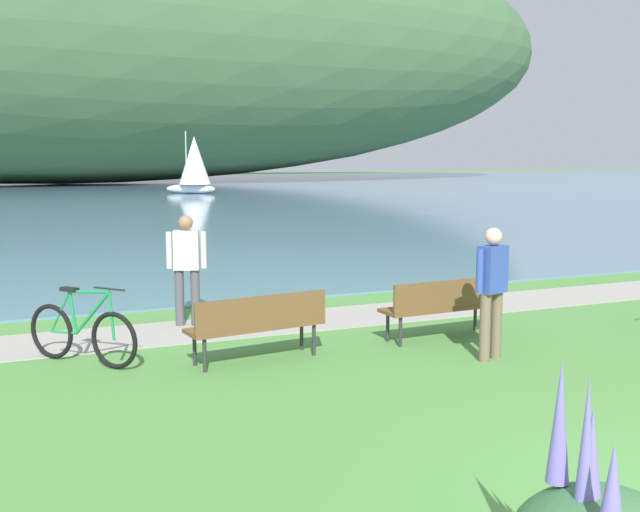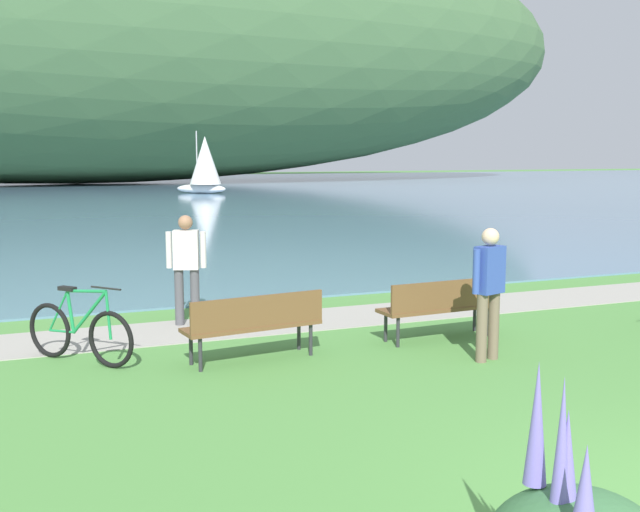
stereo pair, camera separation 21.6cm
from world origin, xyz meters
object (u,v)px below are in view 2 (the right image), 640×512
Objects in this scene: park_bench_near_camera at (254,321)px; sailboat_mid_bay at (205,164)px; person_on_the_grass at (489,285)px; bicycle_beside_path at (80,332)px; park_bench_further_along at (442,304)px; person_at_shoreline at (186,263)px.

sailboat_mid_bay reaches higher than park_bench_near_camera.
person_on_the_grass is (2.78, -1.06, 0.46)m from park_bench_near_camera.
bicycle_beside_path is at bearing 159.28° from park_bench_near_camera.
park_bench_near_camera is 1.33× the size of bicycle_beside_path.
sailboat_mid_bay is at bearing 77.51° from park_bench_near_camera.
person_at_shoreline is (-3.16, 2.27, 0.46)m from park_bench_further_along.
person_on_the_grass reaches higher than park_bench_near_camera.
park_bench_near_camera is at bearing -20.72° from bicycle_beside_path.
person_on_the_grass is (3.15, -3.42, 0.00)m from person_at_shoreline.
bicycle_beside_path is at bearing 171.86° from park_bench_further_along.
person_at_shoreline is at bearing 144.31° from park_bench_further_along.
park_bench_near_camera is 2.42m from person_at_shoreline.
bicycle_beside_path is 5.23m from person_on_the_grass.
park_bench_near_camera and park_bench_further_along have the same top height.
person_at_shoreline is 1.00× the size of person_on_the_grass.
person_on_the_grass is at bearing -90.50° from park_bench_further_along.
bicycle_beside_path is at bearing -137.40° from person_at_shoreline.
park_bench_further_along is at bearing -8.14° from bicycle_beside_path.
park_bench_further_along is at bearing -98.64° from sailboat_mid_bay.
person_at_shoreline reaches higher than bicycle_beside_path.
park_bench_further_along is at bearing 89.50° from person_on_the_grass.
park_bench_near_camera is 3.02m from person_on_the_grass.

